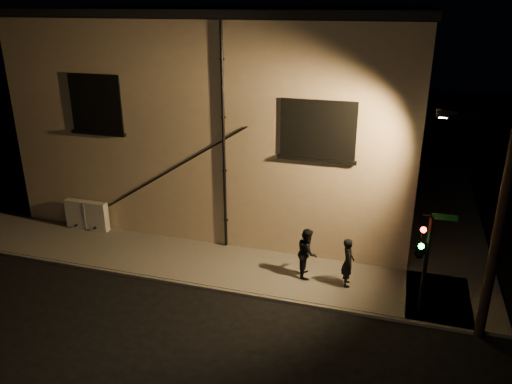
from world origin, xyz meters
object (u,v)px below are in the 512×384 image
(utility_cabinet, at_px, (87,215))
(pedestrian_a, at_px, (348,262))
(streetlamp_pole, at_px, (495,220))
(pedestrian_b, at_px, (307,253))
(traffic_signal, at_px, (421,247))

(utility_cabinet, bearing_deg, pedestrian_a, -6.76)
(utility_cabinet, distance_m, streetlamp_pole, 15.33)
(utility_cabinet, relative_size, pedestrian_b, 1.07)
(pedestrian_a, height_order, streetlamp_pole, streetlamp_pole)
(pedestrian_b, distance_m, traffic_signal, 3.98)
(pedestrian_b, height_order, traffic_signal, traffic_signal)
(pedestrian_b, bearing_deg, pedestrian_a, -111.03)
(utility_cabinet, bearing_deg, traffic_signal, -9.81)
(utility_cabinet, height_order, pedestrian_b, pedestrian_b)
(utility_cabinet, xyz_separation_m, streetlamp_pole, (14.82, -2.71, 2.88))
(utility_cabinet, distance_m, pedestrian_a, 11.01)
(traffic_signal, height_order, streetlamp_pole, streetlamp_pole)
(streetlamp_pole, bearing_deg, pedestrian_b, 162.85)
(pedestrian_b, bearing_deg, utility_cabinet, 71.48)
(pedestrian_a, distance_m, streetlamp_pole, 4.91)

